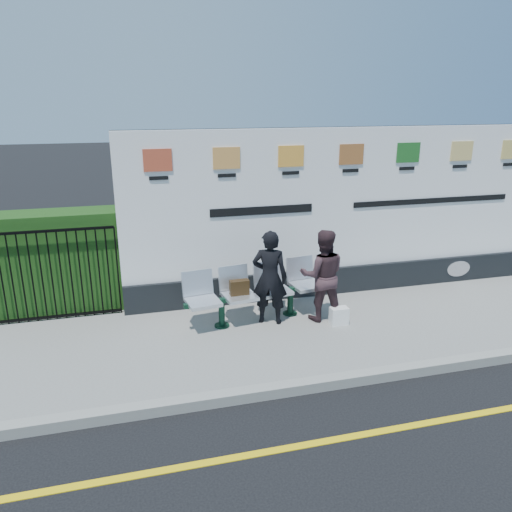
{
  "coord_description": "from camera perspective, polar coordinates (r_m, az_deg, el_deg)",
  "views": [
    {
      "loc": [
        -3.32,
        -4.25,
        3.61
      ],
      "look_at": [
        -1.43,
        2.9,
        1.25
      ],
      "focal_mm": 35.0,
      "sensor_mm": 36.0,
      "label": 1
    }
  ],
  "objects": [
    {
      "name": "bench",
      "position": [
        8.16,
        0.11,
        -5.71
      ],
      "size": [
        2.38,
        0.92,
        0.5
      ],
      "primitive_type": null,
      "rotation": [
        0.0,
        0.0,
        0.14
      ],
      "color": "silver",
      "rests_on": "pavement"
    },
    {
      "name": "pavement",
      "position": [
        8.32,
        10.41,
        -7.88
      ],
      "size": [
        14.0,
        3.0,
        0.12
      ],
      "primitive_type": "cube",
      "color": "gray",
      "rests_on": "ground"
    },
    {
      "name": "billboard",
      "position": [
        9.22,
        10.19,
        3.68
      ],
      "size": [
        8.0,
        0.3,
        3.0
      ],
      "color": "black",
      "rests_on": "pavement"
    },
    {
      "name": "woman_left",
      "position": [
        7.9,
        1.58,
        -2.47
      ],
      "size": [
        0.66,
        0.56,
        1.54
      ],
      "primitive_type": "imported",
      "rotation": [
        0.0,
        0.0,
        2.73
      ],
      "color": "black",
      "rests_on": "pavement"
    },
    {
      "name": "yellow_line",
      "position": [
        6.49,
        20.08,
        -17.3
      ],
      "size": [
        14.0,
        0.1,
        0.01
      ],
      "primitive_type": "cube",
      "color": "yellow",
      "rests_on": "ground"
    },
    {
      "name": "kerb",
      "position": [
        7.15,
        15.56,
        -12.7
      ],
      "size": [
        14.0,
        0.18,
        0.14
      ],
      "primitive_type": "cube",
      "color": "gray",
      "rests_on": "ground"
    },
    {
      "name": "carrier_bag_white",
      "position": [
        8.16,
        9.45,
        -6.78
      ],
      "size": [
        0.28,
        0.17,
        0.28
      ],
      "primitive_type": "cube",
      "color": "white",
      "rests_on": "pavement"
    },
    {
      "name": "ground",
      "position": [
        6.49,
        20.07,
        -17.33
      ],
      "size": [
        80.0,
        80.0,
        0.0
      ],
      "primitive_type": "plane",
      "color": "black"
    },
    {
      "name": "railing",
      "position": [
        8.64,
        -22.33,
        -2.04
      ],
      "size": [
        2.05,
        0.06,
        1.54
      ],
      "primitive_type": null,
      "color": "black",
      "rests_on": "pavement"
    },
    {
      "name": "hedge",
      "position": [
        9.04,
        -22.06,
        -0.63
      ],
      "size": [
        2.35,
        0.7,
        1.7
      ],
      "primitive_type": "cube",
      "color": "#1D4514",
      "rests_on": "pavement"
    },
    {
      "name": "handbag_brown",
      "position": [
        7.91,
        -1.92,
        -3.61
      ],
      "size": [
        0.31,
        0.14,
        0.24
      ],
      "primitive_type": "cube",
      "rotation": [
        0.0,
        0.0,
        0.03
      ],
      "color": "black",
      "rests_on": "bench"
    },
    {
      "name": "woman_right",
      "position": [
        8.09,
        7.6,
        -2.21
      ],
      "size": [
        0.86,
        0.74,
        1.52
      ],
      "primitive_type": "imported",
      "rotation": [
        0.0,
        0.0,
        2.89
      ],
      "color": "#3C272C",
      "rests_on": "pavement"
    }
  ]
}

